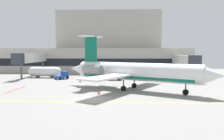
{
  "coord_description": "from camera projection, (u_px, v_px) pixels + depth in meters",
  "views": [
    {
      "loc": [
        3.69,
        -30.92,
        6.45
      ],
      "look_at": [
        1.8,
        13.85,
        3.0
      ],
      "focal_mm": 36.37,
      "sensor_mm": 36.0,
      "label": 1
    }
  ],
  "objects": [
    {
      "name": "jet_bridge_west",
      "position": [
        184.0,
        60.0,
        59.0
      ],
      "size": [
        2.4,
        20.8,
        5.85
      ],
      "color": "silver",
      "rests_on": "ground"
    },
    {
      "name": "regional_jet",
      "position": [
        132.0,
        72.0,
        39.07
      ],
      "size": [
        26.23,
        21.2,
        9.61
      ],
      "color": "white",
      "rests_on": "ground"
    },
    {
      "name": "baggage_tug",
      "position": [
        63.0,
        76.0,
        55.29
      ],
      "size": [
        3.37,
        3.49,
        1.86
      ],
      "color": "#1E4CB2",
      "rests_on": "ground"
    },
    {
      "name": "safety_cone_alpha",
      "position": [
        80.0,
        81.0,
        49.41
      ],
      "size": [
        0.47,
        0.47,
        0.55
      ],
      "color": "orange",
      "rests_on": "ground"
    },
    {
      "name": "safety_cone_bravo",
      "position": [
        99.0,
        92.0,
        35.36
      ],
      "size": [
        0.47,
        0.47,
        0.55
      ],
      "color": "orange",
      "rests_on": "ground"
    },
    {
      "name": "terminal_building",
      "position": [
        96.0,
        49.0,
        78.74
      ],
      "size": [
        67.64,
        14.69,
        20.71
      ],
      "color": "#B7B2A8",
      "rests_on": "ground"
    },
    {
      "name": "fuel_tank",
      "position": [
        45.0,
        72.0,
        58.56
      ],
      "size": [
        8.72,
        2.75,
        2.75
      ],
      "color": "white",
      "rests_on": "ground"
    },
    {
      "name": "jet_bridge_east",
      "position": [
        31.0,
        58.0,
        61.33
      ],
      "size": [
        2.4,
        19.53,
        6.29
      ],
      "color": "silver",
      "rests_on": "ground"
    },
    {
      "name": "ground",
      "position": [
        95.0,
        99.0,
        31.45
      ],
      "size": [
        120.0,
        120.0,
        0.11
      ],
      "color": "gray"
    },
    {
      "name": "pushback_tractor",
      "position": [
        114.0,
        76.0,
        53.29
      ],
      "size": [
        3.61,
        2.91,
        1.89
      ],
      "color": "#E5B20C",
      "rests_on": "ground"
    }
  ]
}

